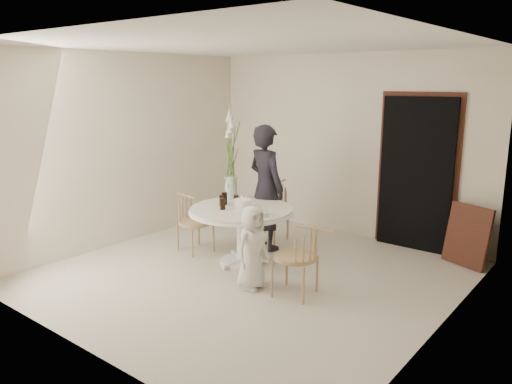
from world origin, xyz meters
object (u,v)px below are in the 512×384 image
Objects in this scene: chair_far at (274,203)px; girl at (266,187)px; boy at (252,247)px; flower_vase at (231,156)px; birthday_cake at (242,204)px; chair_right at (305,251)px; table at (241,217)px; chair_left at (191,215)px.

girl reaches higher than chair_far.
flower_vase is (-1.06, 0.86, 0.83)m from boy.
boy is (0.88, -1.60, -0.07)m from chair_far.
birthday_cake is (0.12, -0.65, -0.08)m from girl.
chair_far is 1.07m from flower_vase.
boy is (-0.59, -0.16, -0.04)m from chair_right.
chair_left is (-0.88, -0.04, -0.12)m from table.
girl reaches higher than birthday_cake.
chair_right is 0.84× the size of boy.
chair_right is (1.47, -1.44, -0.03)m from chair_far.
flower_vase is (0.43, 0.36, 0.81)m from chair_left.
chair_right is 1.05× the size of chair_left.
flower_vase is (-1.66, 0.70, 0.79)m from chair_right.
boy is at bearing -39.01° from flower_vase.
chair_right is 0.47× the size of girl.
boy is at bearing -41.52° from table.
chair_right is 1.96m from flower_vase.
table is 0.72m from girl.
chair_right is 0.66× the size of flower_vase.
chair_left is 0.63× the size of flower_vase.
flower_vase reaches higher than chair_right.
flower_vase is at bearing -122.35° from chair_right.
girl reaches higher than table.
chair_far is 0.89× the size of boy.
girl is (0.77, 0.71, 0.37)m from chair_left.
chair_right is at bearing 155.66° from girl.
girl is (-1.32, 1.05, 0.34)m from chair_right.
chair_right is 1.72m from girl.
birthday_cake is at bearing 58.32° from table.
birthday_cake is at bearing -76.28° from chair_left.
birthday_cake is at bearing 114.67° from girl.
table is 1.09× the size of flower_vase.
table is 0.17m from birthday_cake.
birthday_cake reaches higher than chair_right.
girl reaches higher than chair_left.
chair_right is 2.11m from chair_left.
chair_left is 0.99m from flower_vase.
chair_far is (-0.27, 1.05, -0.06)m from table.
girl is at bearing -74.88° from chair_far.
boy reaches higher than chair_left.
flower_vase reaches higher than boy.
chair_left is at bearing -140.23° from flower_vase.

